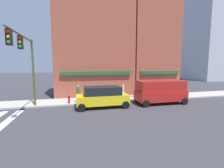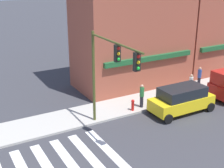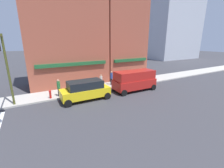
{
  "view_description": "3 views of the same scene",
  "coord_description": "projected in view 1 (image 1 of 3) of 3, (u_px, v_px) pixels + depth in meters",
  "views": [
    {
      "loc": [
        9.33,
        -8.67,
        3.73
      ],
      "look_at": [
        12.98,
        6.0,
        2.0
      ],
      "focal_mm": 24.0,
      "sensor_mm": 36.0,
      "label": 1
    },
    {
      "loc": [
        -2.63,
        -10.7,
        9.71
      ],
      "look_at": [
        5.64,
        4.0,
        3.5
      ],
      "focal_mm": 50.0,
      "sensor_mm": 36.0,
      "label": 2
    },
    {
      "loc": [
        7.25,
        -8.73,
        5.59
      ],
      "look_at": [
        14.74,
        4.7,
        1.2
      ],
      "focal_mm": 24.0,
      "sensor_mm": 36.0,
      "label": 3
    }
  ],
  "objects": [
    {
      "name": "van_red",
      "position": [
        161.0,
        91.0,
        15.19
      ],
      "size": [
        5.02,
        2.22,
        2.34
      ],
      "rotation": [
        0.0,
        0.0,
        -0.01
      ],
      "color": "#B21E19",
      "rests_on": "ground_plane"
    },
    {
      "name": "pedestrian_green_top",
      "position": [
        78.0,
        93.0,
        15.06
      ],
      "size": [
        0.32,
        0.32,
        1.77
      ],
      "rotation": [
        0.0,
        0.0,
        5.95
      ],
      "color": "#23232D",
      "rests_on": "sidewalk_left"
    },
    {
      "name": "storefront_row",
      "position": [
        120.0,
        46.0,
        20.6
      ],
      "size": [
        16.41,
        5.3,
        14.39
      ],
      "color": "#9E4C38",
      "rests_on": "ground_plane"
    },
    {
      "name": "pedestrian_blue_shirt",
      "position": [
        136.0,
        89.0,
        17.73
      ],
      "size": [
        0.32,
        0.32,
        1.77
      ],
      "rotation": [
        0.0,
        0.0,
        1.42
      ],
      "color": "#23232D",
      "rests_on": "sidewalk_left"
    },
    {
      "name": "traffic_signal",
      "position": [
        25.0,
        57.0,
        11.61
      ],
      "size": [
        0.32,
        5.52,
        6.19
      ],
      "color": "#474C1E",
      "rests_on": "ground_plane"
    },
    {
      "name": "fire_hydrant",
      "position": [
        69.0,
        99.0,
        14.73
      ],
      "size": [
        0.24,
        0.24,
        0.84
      ],
      "color": "red",
      "rests_on": "sidewalk_left"
    },
    {
      "name": "suv_yellow",
      "position": [
        102.0,
        96.0,
        13.78
      ],
      "size": [
        4.71,
        2.12,
        1.94
      ],
      "rotation": [
        0.0,
        0.0,
        -0.01
      ],
      "color": "yellow",
      "rests_on": "ground_plane"
    },
    {
      "name": "pedestrian_white_shirt",
      "position": [
        123.0,
        92.0,
        16.21
      ],
      "size": [
        0.32,
        0.32,
        1.77
      ],
      "rotation": [
        0.0,
        0.0,
        5.89
      ],
      "color": "#23232D",
      "rests_on": "sidewalk_left"
    }
  ]
}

